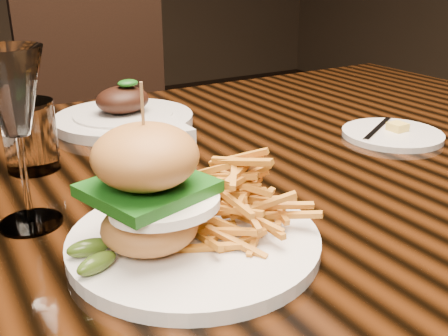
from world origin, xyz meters
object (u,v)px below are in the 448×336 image
far_dish (124,116)px  wine_glass (12,98)px  chair_far (109,128)px  burger_plate (192,205)px  dining_table (204,209)px

far_dish → wine_glass: bearing=-126.5°
wine_glass → chair_far: bearing=66.6°
burger_plate → far_dish: size_ratio=1.05×
dining_table → wine_glass: size_ratio=8.00×
wine_glass → far_dish: 0.41m
dining_table → far_dish: bearing=96.8°
dining_table → wine_glass: bearing=-165.3°
wine_glass → chair_far: size_ratio=0.21×
burger_plate → dining_table: bearing=54.8°
far_dish → chair_far: chair_far is taller
burger_plate → wine_glass: bearing=129.7°
burger_plate → chair_far: 1.17m
dining_table → burger_plate: burger_plate is taller
dining_table → burger_plate: bearing=-121.3°
dining_table → far_dish: (-0.03, 0.24, 0.09)m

